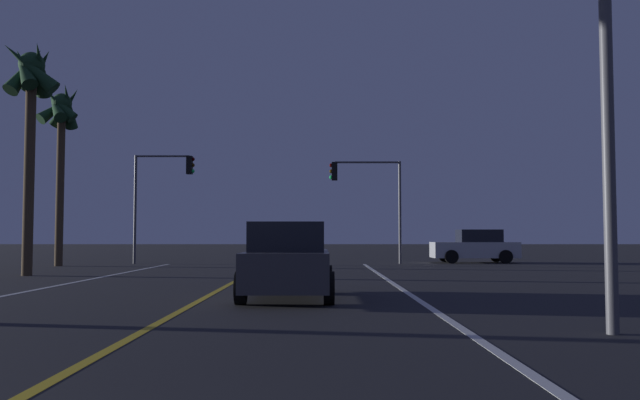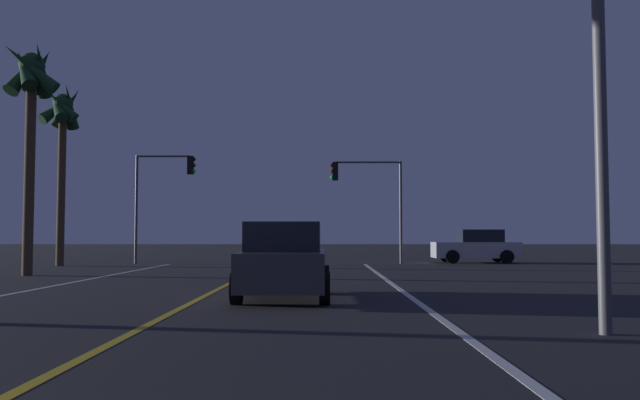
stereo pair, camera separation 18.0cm
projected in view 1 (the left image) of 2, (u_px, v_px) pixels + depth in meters
The scene contains 8 objects.
lane_edge_right at pixel (424, 303), 13.46m from camera, with size 0.16×36.38×0.01m, color silver.
lane_center_divider at pixel (195, 303), 13.46m from camera, with size 0.16×36.38×0.01m, color gold.
car_crossing_side at pixel (476, 247), 33.29m from camera, with size 4.30×2.02×1.70m.
car_lead_same_lane at pixel (289, 262), 14.56m from camera, with size 2.02×4.30×1.70m.
traffic_light_near_right at pixel (365, 187), 32.32m from camera, with size 3.58×0.36×5.09m.
traffic_light_near_left at pixel (164, 183), 32.34m from camera, with size 3.01×0.36×5.40m.
palm_tree_left_mid at pixel (32, 89), 23.02m from camera, with size 2.12×1.93×8.34m.
palm_tree_left_far at pixel (62, 121), 30.10m from camera, with size 2.07×2.36×8.44m.
Camera 1 is at (2.61, -1.37, 1.42)m, focal length 36.52 mm.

